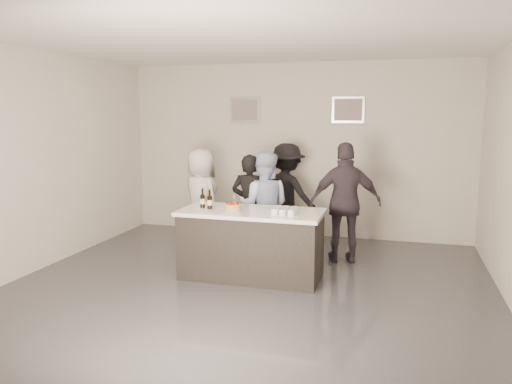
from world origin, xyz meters
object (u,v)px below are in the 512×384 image
at_px(bar_counter, 251,244).
at_px(cake, 233,208).
at_px(beer_bottle_a, 202,198).
at_px(person_guest_left, 201,199).
at_px(person_guest_back, 286,194).
at_px(person_main_blue, 264,206).
at_px(person_main_black, 250,205).
at_px(beer_bottle_b, 210,199).
at_px(person_guest_right, 345,203).

xyz_separation_m(bar_counter, cake, (-0.22, -0.08, 0.49)).
xyz_separation_m(cake, beer_bottle_a, (-0.46, 0.09, 0.09)).
height_order(beer_bottle_a, person_guest_left, person_guest_left).
height_order(bar_counter, beer_bottle_a, beer_bottle_a).
bearing_deg(cake, person_guest_back, 81.04).
relative_size(bar_counter, person_guest_left, 1.16).
bearing_deg(person_main_blue, person_main_black, -31.47).
relative_size(beer_bottle_b, person_guest_back, 0.16).
xyz_separation_m(beer_bottle_a, person_guest_left, (-0.48, 1.10, -0.23)).
xyz_separation_m(bar_counter, beer_bottle_a, (-0.68, 0.01, 0.58)).
bearing_deg(person_main_blue, cake, 74.45).
bearing_deg(person_guest_left, bar_counter, 168.33).
bearing_deg(beer_bottle_b, person_main_blue, 61.14).
distance_m(bar_counter, beer_bottle_b, 0.81).
xyz_separation_m(person_main_blue, person_guest_right, (1.17, 0.18, 0.07)).
distance_m(person_guest_left, person_guest_right, 2.27).
xyz_separation_m(cake, person_guest_left, (-0.93, 1.19, -0.14)).
height_order(bar_counter, person_guest_back, person_guest_back).
bearing_deg(beer_bottle_b, person_guest_back, 71.24).
bearing_deg(bar_counter, person_main_black, 107.78).
xyz_separation_m(beer_bottle_a, person_main_blue, (0.62, 0.85, -0.23)).
height_order(cake, beer_bottle_b, beer_bottle_b).
xyz_separation_m(beer_bottle_b, person_main_black, (0.24, 1.03, -0.26)).
relative_size(person_main_black, person_guest_left, 0.97).
relative_size(bar_counter, beer_bottle_b, 7.15).
xyz_separation_m(bar_counter, person_main_blue, (-0.06, 0.85, 0.35)).
distance_m(person_main_blue, person_guest_right, 1.18).
bearing_deg(person_main_black, bar_counter, 108.74).
bearing_deg(bar_counter, person_guest_left, 136.23).
bearing_deg(beer_bottle_a, bar_counter, -0.45).
relative_size(cake, beer_bottle_b, 0.80).
height_order(bar_counter, person_main_blue, person_main_blue).
bearing_deg(person_guest_left, beer_bottle_b, 149.51).
bearing_deg(beer_bottle_a, cake, -11.10).
height_order(cake, person_main_black, person_main_black).
relative_size(person_main_blue, person_guest_right, 0.92).
distance_m(person_guest_right, person_guest_back, 1.29).
distance_m(person_guest_left, person_guest_back, 1.41).
bearing_deg(person_guest_left, cake, 160.12).
distance_m(cake, person_guest_back, 1.91).
height_order(beer_bottle_a, beer_bottle_b, same).
relative_size(beer_bottle_a, person_guest_right, 0.15).
relative_size(beer_bottle_b, person_main_black, 0.17).
bearing_deg(person_guest_right, cake, 25.45).
distance_m(bar_counter, cake, 0.54).
xyz_separation_m(beer_bottle_b, person_guest_right, (1.66, 1.08, -0.16)).
bearing_deg(person_guest_right, beer_bottle_b, 18.55).
relative_size(beer_bottle_a, person_guest_back, 0.16).
bearing_deg(person_main_blue, person_guest_left, -18.63).
bearing_deg(person_guest_right, person_guest_back, -51.02).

